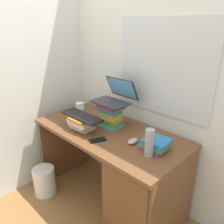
# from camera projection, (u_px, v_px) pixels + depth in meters

# --- Properties ---
(ground_plane) EXTENTS (6.00, 6.00, 0.00)m
(ground_plane) POSITION_uv_depth(u_px,v_px,m) (109.00, 199.00, 2.32)
(ground_plane) COLOR olive
(wall_back) EXTENTS (6.00, 0.06, 2.60)m
(wall_back) POSITION_uv_depth(u_px,v_px,m) (138.00, 66.00, 2.10)
(wall_back) COLOR silver
(wall_back) RESTS_ON ground
(wall_left) EXTENTS (0.05, 6.00, 2.60)m
(wall_left) POSITION_uv_depth(u_px,v_px,m) (52.00, 61.00, 2.39)
(wall_left) COLOR silver
(wall_left) RESTS_ON ground
(desk) EXTENTS (1.41, 0.69, 0.78)m
(desk) POSITION_uv_depth(u_px,v_px,m) (137.00, 183.00, 1.91)
(desk) COLOR brown
(desk) RESTS_ON ground
(book_stack_tall) EXTENTS (0.22, 0.19, 0.22)m
(book_stack_tall) POSITION_uv_depth(u_px,v_px,m) (110.00, 114.00, 2.09)
(book_stack_tall) COLOR teal
(book_stack_tall) RESTS_ON desk
(book_stack_keyboard_riser) EXTENTS (0.23, 0.19, 0.12)m
(book_stack_keyboard_riser) POSITION_uv_depth(u_px,v_px,m) (82.00, 123.00, 2.04)
(book_stack_keyboard_riser) COLOR beige
(book_stack_keyboard_riser) RESTS_ON desk
(book_stack_side) EXTENTS (0.20, 0.19, 0.08)m
(book_stack_side) POSITION_uv_depth(u_px,v_px,m) (156.00, 144.00, 1.73)
(book_stack_side) COLOR #8C338C
(book_stack_side) RESTS_ON desk
(laptop) EXTENTS (0.33, 0.32, 0.21)m
(laptop) POSITION_uv_depth(u_px,v_px,m) (115.00, 96.00, 2.08)
(laptop) COLOR #2D2D33
(laptop) RESTS_ON book_stack_tall
(keyboard) EXTENTS (0.42, 0.14, 0.02)m
(keyboard) POSITION_uv_depth(u_px,v_px,m) (82.00, 116.00, 2.01)
(keyboard) COLOR black
(keyboard) RESTS_ON book_stack_keyboard_riser
(computer_mouse) EXTENTS (0.06, 0.10, 0.04)m
(computer_mouse) POSITION_uv_depth(u_px,v_px,m) (133.00, 141.00, 1.82)
(computer_mouse) COLOR #A5A8AD
(computer_mouse) RESTS_ON desk
(mug) EXTENTS (0.12, 0.09, 0.09)m
(mug) POSITION_uv_depth(u_px,v_px,m) (80.00, 107.00, 2.48)
(mug) COLOR white
(mug) RESTS_ON desk
(water_bottle) EXTENTS (0.07, 0.07, 0.21)m
(water_bottle) POSITION_uv_depth(u_px,v_px,m) (149.00, 143.00, 1.63)
(water_bottle) COLOR #999EA5
(water_bottle) RESTS_ON desk
(cell_phone) EXTENTS (0.11, 0.15, 0.01)m
(cell_phone) POSITION_uv_depth(u_px,v_px,m) (98.00, 140.00, 1.86)
(cell_phone) COLOR black
(cell_phone) RESTS_ON desk
(wastebasket) EXTENTS (0.22, 0.22, 0.29)m
(wastebasket) POSITION_uv_depth(u_px,v_px,m) (45.00, 181.00, 2.36)
(wastebasket) COLOR silver
(wastebasket) RESTS_ON ground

